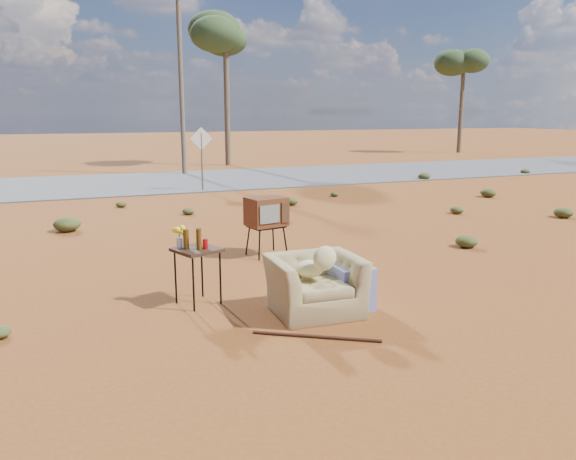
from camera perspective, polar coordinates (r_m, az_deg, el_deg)
name	(u,v)px	position (r m, az deg, el deg)	size (l,w,h in m)	color
ground	(297,302)	(8.19, 0.89, -7.31)	(140.00, 140.00, 0.00)	brown
highway	(147,182)	(22.49, -14.17, 4.72)	(140.00, 7.00, 0.04)	#565659
armchair	(321,277)	(7.70, 3.41, -4.77)	(1.44, 0.90, 1.05)	#968252
tv_unit	(266,212)	(10.60, -2.21, 1.80)	(0.79, 0.68, 1.12)	black
side_table	(193,247)	(7.99, -9.61, -1.67)	(0.73, 0.73, 1.13)	#3A2415
rusty_bar	(316,336)	(6.94, 2.91, -10.75)	(0.04, 0.04, 1.58)	#471E12
road_sign	(202,147)	(19.68, -8.78, 8.30)	(0.78, 0.06, 2.19)	brown
eucalyptus_center	(225,35)	(29.48, -6.38, 19.12)	(3.20, 3.20, 7.60)	brown
eucalyptus_right	(464,61)	(40.06, 17.46, 16.03)	(3.20, 3.20, 7.10)	brown
utility_pole_center	(181,77)	(25.17, -10.83, 15.01)	(1.40, 0.20, 8.00)	brown
scrub_patch	(179,236)	(12.01, -10.98, -0.59)	(17.49, 8.07, 0.33)	#464B20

